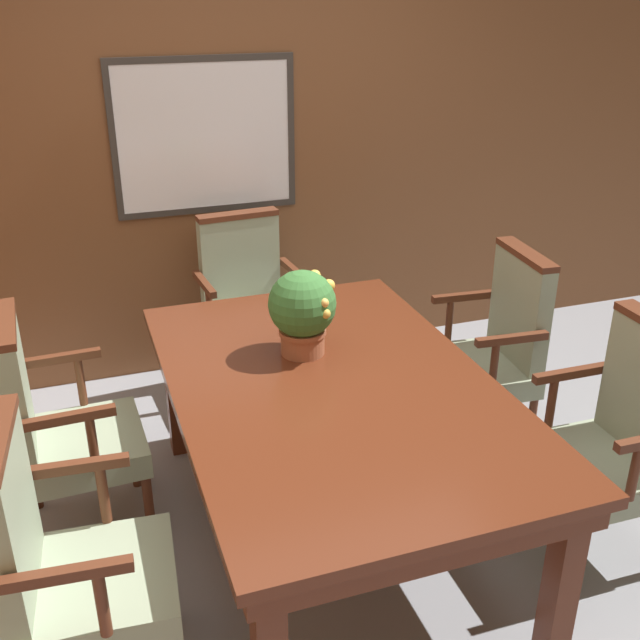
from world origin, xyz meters
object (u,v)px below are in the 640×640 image
chair_left_near (64,560)px  chair_right_near (614,438)px  potted_plant (303,309)px  chair_left_far (57,424)px  chair_head_far (248,302)px  chair_right_far (492,346)px  dining_table (333,403)px

chair_left_near → chair_right_near: bearing=-85.3°
chair_left_near → potted_plant: potted_plant is taller
chair_left_far → chair_head_far: same height
chair_head_far → chair_left_near: (-1.03, -1.77, 0.00)m
chair_right_far → chair_left_far: 2.01m
chair_right_near → dining_table: bearing=-111.7°
chair_right_near → chair_left_near: (-2.04, 0.00, 0.00)m
chair_right_far → dining_table: bearing=-61.5°
chair_right_near → chair_left_far: same height
chair_right_far → chair_left_far: (-2.01, -0.04, 0.00)m
chair_right_far → potted_plant: 1.10m
dining_table → chair_left_far: (-1.03, 0.40, -0.12)m
chair_right_far → potted_plant: (-1.01, -0.15, 0.40)m
potted_plant → chair_left_near: bearing=-145.0°
dining_table → potted_plant: 0.40m
chair_right_near → chair_left_near: size_ratio=1.00×
chair_right_near → chair_left_far: bearing=-110.9°
dining_table → chair_right_near: chair_right_near is taller
chair_left_far → potted_plant: bearing=-98.6°
chair_head_far → potted_plant: size_ratio=2.80×
chair_right_far → chair_right_near: bearing=6.6°
dining_table → chair_left_near: 1.12m
chair_left_far → chair_left_near: (0.00, -0.82, 0.00)m
potted_plant → chair_right_far: bearing=8.6°
chair_right_far → potted_plant: size_ratio=2.80×
chair_right_far → chair_left_near: same height
dining_table → potted_plant: bearing=95.9°
dining_table → chair_left_far: chair_left_far is taller
chair_left_far → potted_plant: potted_plant is taller
chair_left_near → potted_plant: bearing=-50.3°
chair_right_near → chair_left_near: bearing=-89.1°
dining_table → chair_right_far: (0.98, 0.43, -0.12)m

